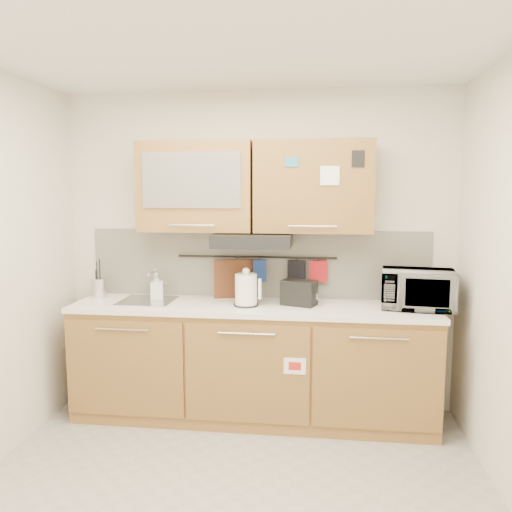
# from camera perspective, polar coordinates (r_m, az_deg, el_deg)

# --- Properties ---
(floor) EXTENTS (3.20, 3.20, 0.00)m
(floor) POSITION_cam_1_polar(r_m,az_deg,el_deg) (3.18, -3.56, -26.96)
(floor) COLOR #9E9993
(floor) RESTS_ON ground
(ceiling) EXTENTS (3.20, 3.20, 0.00)m
(ceiling) POSITION_cam_1_polar(r_m,az_deg,el_deg) (2.75, -4.03, 24.43)
(ceiling) COLOR white
(ceiling) RESTS_ON wall_back
(wall_back) EXTENTS (3.20, 0.00, 3.20)m
(wall_back) POSITION_cam_1_polar(r_m,az_deg,el_deg) (4.14, 0.12, 0.51)
(wall_back) COLOR silver
(wall_back) RESTS_ON ground
(base_cabinet) EXTENTS (2.80, 0.64, 0.88)m
(base_cabinet) POSITION_cam_1_polar(r_m,az_deg,el_deg) (4.05, -0.43, -12.68)
(base_cabinet) COLOR #AD803D
(base_cabinet) RESTS_ON floor
(countertop) EXTENTS (2.82, 0.62, 0.04)m
(countertop) POSITION_cam_1_polar(r_m,az_deg,el_deg) (3.91, -0.44, -5.86)
(countertop) COLOR white
(countertop) RESTS_ON base_cabinet
(backsplash) EXTENTS (2.80, 0.02, 0.56)m
(backsplash) POSITION_cam_1_polar(r_m,az_deg,el_deg) (4.14, 0.09, -0.88)
(backsplash) COLOR silver
(backsplash) RESTS_ON countertop
(upper_cabinets) EXTENTS (1.82, 0.37, 0.70)m
(upper_cabinets) POSITION_cam_1_polar(r_m,az_deg,el_deg) (3.94, -0.27, 7.90)
(upper_cabinets) COLOR #AD803D
(upper_cabinets) RESTS_ON wall_back
(range_hood) EXTENTS (0.60, 0.46, 0.10)m
(range_hood) POSITION_cam_1_polar(r_m,az_deg,el_deg) (3.88, -0.33, 1.84)
(range_hood) COLOR black
(range_hood) RESTS_ON upper_cabinets
(sink) EXTENTS (0.42, 0.40, 0.26)m
(sink) POSITION_cam_1_polar(r_m,az_deg,el_deg) (4.11, -12.26, -5.01)
(sink) COLOR silver
(sink) RESTS_ON countertop
(utensil_rail) EXTENTS (1.30, 0.02, 0.02)m
(utensil_rail) POSITION_cam_1_polar(r_m,az_deg,el_deg) (4.10, 0.03, -0.12)
(utensil_rail) COLOR black
(utensil_rail) RESTS_ON backsplash
(utensil_crock) EXTENTS (0.17, 0.17, 0.32)m
(utensil_crock) POSITION_cam_1_polar(r_m,az_deg,el_deg) (4.36, -17.47, -3.45)
(utensil_crock) COLOR silver
(utensil_crock) RESTS_ON countertop
(kettle) EXTENTS (0.21, 0.19, 0.30)m
(kettle) POSITION_cam_1_polar(r_m,az_deg,el_deg) (3.84, -1.12, -3.97)
(kettle) COLOR white
(kettle) RESTS_ON countertop
(toaster) EXTENTS (0.29, 0.23, 0.20)m
(toaster) POSITION_cam_1_polar(r_m,az_deg,el_deg) (3.88, 4.95, -4.17)
(toaster) COLOR black
(toaster) RESTS_ON countertop
(microwave) EXTENTS (0.57, 0.42, 0.29)m
(microwave) POSITION_cam_1_polar(r_m,az_deg,el_deg) (3.94, 17.99, -3.64)
(microwave) COLOR #999999
(microwave) RESTS_ON countertop
(soap_bottle) EXTENTS (0.12, 0.12, 0.22)m
(soap_bottle) POSITION_cam_1_polar(r_m,az_deg,el_deg) (4.14, -11.28, -3.41)
(soap_bottle) COLOR #999999
(soap_bottle) RESTS_ON countertop
(cutting_board) EXTENTS (0.37, 0.14, 0.46)m
(cutting_board) POSITION_cam_1_polar(r_m,az_deg,el_deg) (4.14, -2.21, -3.56)
(cutting_board) COLOR brown
(cutting_board) RESTS_ON utensil_rail
(oven_mitt) EXTENTS (0.11, 0.04, 0.18)m
(oven_mitt) POSITION_cam_1_polar(r_m,az_deg,el_deg) (4.09, 0.42, -1.69)
(oven_mitt) COLOR navy
(oven_mitt) RESTS_ON utensil_rail
(dark_pouch) EXTENTS (0.15, 0.09, 0.22)m
(dark_pouch) POSITION_cam_1_polar(r_m,az_deg,el_deg) (4.07, 4.66, -2.07)
(dark_pouch) COLOR black
(dark_pouch) RESTS_ON utensil_rail
(pot_holder) EXTENTS (0.14, 0.03, 0.17)m
(pot_holder) POSITION_cam_1_polar(r_m,az_deg,el_deg) (4.07, 7.12, -1.76)
(pot_holder) COLOR #AA161C
(pot_holder) RESTS_ON utensil_rail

